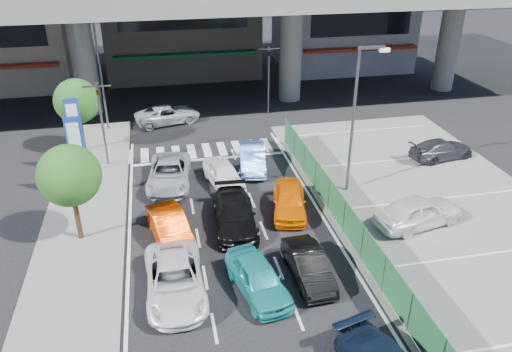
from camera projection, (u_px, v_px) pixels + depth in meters
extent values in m
plane|color=black|center=(242.00, 273.00, 21.35)|extent=(120.00, 120.00, 0.00)
cube|color=slate|center=(450.00, 220.00, 25.06)|extent=(12.00, 28.00, 0.06)
cube|color=slate|center=(82.00, 238.00, 23.54)|extent=(4.00, 30.00, 0.12)
cylinder|color=slate|center=(84.00, 62.00, 37.21)|extent=(1.80, 1.80, 8.00)
cylinder|color=slate|center=(291.00, 51.00, 40.10)|extent=(1.80, 1.80, 8.00)
cylinder|color=slate|center=(449.00, 44.00, 42.62)|extent=(1.80, 1.80, 8.00)
cube|color=#125A28|center=(186.00, 54.00, 44.34)|extent=(12.60, 1.60, 0.25)
cube|color=gray|center=(343.00, 4.00, 49.32)|extent=(12.00, 10.00, 12.00)
cube|color=#A22413|center=(359.00, 48.00, 46.35)|extent=(10.80, 1.60, 0.25)
cube|color=black|center=(363.00, 5.00, 44.68)|extent=(9.60, 0.10, 5.40)
cylinder|color=#595B60|center=(103.00, 126.00, 29.48)|extent=(0.14, 0.14, 5.20)
cube|color=#595B60|center=(97.00, 86.00, 28.38)|extent=(1.60, 0.08, 0.08)
imported|color=black|center=(97.00, 91.00, 28.52)|extent=(0.26, 1.24, 0.50)
cylinder|color=#595B60|center=(269.00, 81.00, 37.68)|extent=(0.14, 0.14, 5.20)
cube|color=#595B60|center=(269.00, 49.00, 36.58)|extent=(1.60, 0.08, 0.08)
imported|color=black|center=(269.00, 53.00, 36.71)|extent=(0.26, 1.24, 0.50)
cylinder|color=#595B60|center=(353.00, 123.00, 26.00)|extent=(0.16, 0.16, 8.00)
cube|color=#595B60|center=(371.00, 47.00, 24.31)|extent=(1.40, 0.15, 0.15)
cube|color=silver|center=(384.00, 50.00, 24.51)|extent=(0.50, 0.22, 0.18)
cylinder|color=#595B60|center=(101.00, 75.00, 34.00)|extent=(0.16, 0.16, 8.00)
cube|color=#595B60|center=(102.00, 16.00, 32.32)|extent=(1.40, 0.15, 0.15)
cube|color=silver|center=(113.00, 18.00, 32.52)|extent=(0.50, 0.22, 0.18)
cylinder|color=#595B60|center=(82.00, 181.00, 26.51)|extent=(0.10, 0.10, 2.20)
cube|color=navy|center=(76.00, 144.00, 25.55)|extent=(0.80, 0.12, 3.00)
cube|color=white|center=(75.00, 145.00, 25.48)|extent=(0.60, 0.02, 2.40)
cylinder|color=#595B60|center=(80.00, 158.00, 29.05)|extent=(0.10, 0.10, 2.20)
cube|color=navy|center=(74.00, 124.00, 28.08)|extent=(0.80, 0.12, 3.00)
cube|color=white|center=(74.00, 124.00, 28.02)|extent=(0.60, 0.02, 2.40)
cylinder|color=#382314|center=(78.00, 218.00, 23.02)|extent=(0.24, 0.24, 2.40)
sphere|color=#194C15|center=(69.00, 176.00, 22.01)|extent=(2.80, 2.80, 2.80)
cylinder|color=#382314|center=(82.00, 134.00, 32.01)|extent=(0.24, 0.24, 2.40)
sphere|color=#194C15|center=(77.00, 101.00, 31.00)|extent=(2.80, 2.80, 2.80)
imported|color=white|center=(175.00, 280.00, 19.87)|extent=(2.34, 4.99, 1.38)
imported|color=teal|center=(258.00, 278.00, 19.97)|extent=(2.45, 4.30, 1.38)
imported|color=black|center=(308.00, 266.00, 20.77)|extent=(1.48, 3.86, 1.25)
imported|color=#DA3B00|center=(170.00, 228.00, 23.17)|extent=(2.28, 4.40, 1.38)
imported|color=black|center=(235.00, 214.00, 24.26)|extent=(2.21, 4.86, 1.38)
imported|color=#F86F00|center=(289.00, 200.00, 25.48)|extent=(2.51, 4.31, 1.38)
imported|color=#B3B6BB|center=(169.00, 173.00, 28.17)|extent=(2.85, 5.20, 1.38)
imported|color=white|center=(224.00, 174.00, 28.08)|extent=(2.28, 4.16, 1.34)
imported|color=#5894EE|center=(252.00, 158.00, 30.00)|extent=(2.10, 4.37, 1.38)
imported|color=#B7BABF|center=(168.00, 114.00, 36.74)|extent=(5.10, 3.24, 1.31)
imported|color=silver|center=(419.00, 211.00, 24.24)|extent=(4.78, 2.70, 1.53)
imported|color=#313137|center=(441.00, 149.00, 31.17)|extent=(4.41, 2.36, 1.21)
cone|color=#EA3F0D|center=(328.00, 181.00, 27.90)|extent=(0.48, 0.48, 0.72)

